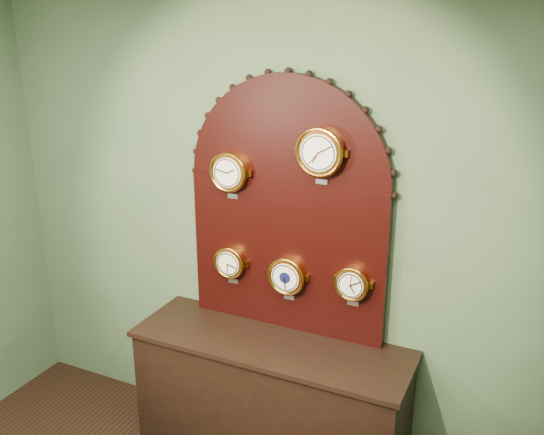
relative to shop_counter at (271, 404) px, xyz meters
The scene contains 8 objects.
wall_back 1.04m from the shop_counter, 90.00° to the left, with size 4.00×4.00×0.00m, color #486243.
shop_counter is the anchor object (origin of this frame).
display_board 1.25m from the shop_counter, 90.00° to the left, with size 1.26×0.06×1.53m.
roman_clock 1.41m from the shop_counter, 155.24° to the left, with size 0.24×0.08×0.29m.
arabic_clock 1.56m from the shop_counter, 35.05° to the left, with size 0.27×0.08×0.32m.
hygrometer 0.89m from the shop_counter, 155.74° to the left, with size 0.20×0.08×0.25m.
barometer 0.80m from the shop_counter, 77.65° to the left, with size 0.23×0.08×0.28m.
tide_clock 0.93m from the shop_counter, 19.95° to the left, with size 0.20×0.08×0.25m.
Camera 1 is at (1.30, -0.50, 2.61)m, focal length 39.31 mm.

